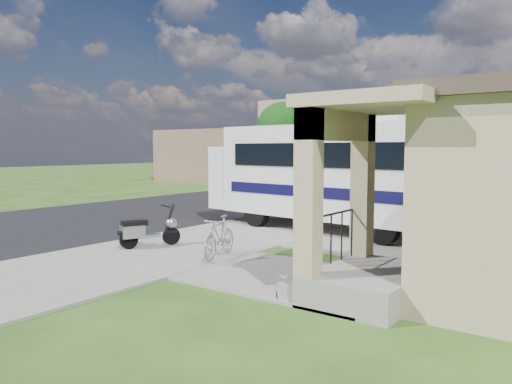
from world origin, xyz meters
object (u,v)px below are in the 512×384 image
Objects in this scene: motorhome at (332,172)px; van at (339,175)px; garden_hose at (322,274)px; pickup_truck at (286,181)px; bicycle at (219,240)px; scooter at (146,231)px; shrub at (456,205)px.

motorhome is 16.71m from van.
pickup_truck is at bearing 125.27° from garden_hose.
bicycle is 0.27× the size of van.
scooter reaches higher than garden_hose.
motorhome is at bearing -63.89° from van.
van is 15.84× the size of garden_hose.
shrub is 0.42× the size of pickup_truck.
shrub is at bearing 10.30° from bicycle.
van is at bearing 123.34° from shrub.
shrub reaches higher than scooter.
pickup_truck is 16.22m from garden_hose.
pickup_truck is 7.00m from van.
pickup_truck is (-11.28, 10.93, -0.48)m from shrub.
motorhome reaches higher than pickup_truck.
scooter is 2.33m from bicycle.
van is (-11.78, 17.91, -0.53)m from shrub.
bicycle is at bearing -70.34° from van.
motorhome is 3.20× the size of shrub.
motorhome is 5.59× the size of scooter.
scooter is at bearing -160.45° from shrub.
motorhome reaches higher than bicycle.
pickup_truck is (-6.70, 13.23, 0.42)m from bicycle.
motorhome reaches higher than garden_hose.
garden_hose is (2.53, -5.22, -1.76)m from motorhome.
shrub reaches higher than garden_hose.
scooter is 0.96× the size of bicycle.
garden_hose is (4.98, 0.16, -0.39)m from scooter.
van reaches higher than bicycle.
shrub is 15.72m from pickup_truck.
motorhome is 5.36× the size of bicycle.
garden_hose is (-1.93, -2.29, -1.29)m from shrub.
pickup_truck reaches higher than bicycle.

